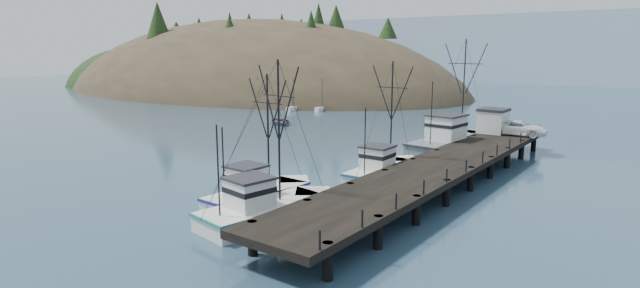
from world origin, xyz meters
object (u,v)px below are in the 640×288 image
Objects in this scene: pier at (441,166)px; pier_shed at (493,120)px; trawler_near at (268,209)px; trawler_far at (385,170)px; motorboat at (280,124)px; pickup_truck at (519,128)px; trawler_mid at (261,194)px; work_vessel at (455,143)px.

pier is 18.14m from pier_shed.
trawler_near is at bearing -97.42° from pier_shed.
motorboat is (-29.21, 19.41, -0.82)m from trawler_far.
pier_shed is 3.02m from pickup_truck.
trawler_far is 1.84× the size of pickup_truck.
trawler_far is (-4.81, -0.97, -0.87)m from pier.
trawler_near is at bearing -103.85° from motorboat.
pickup_truck is at bearing 71.71° from trawler_far.
trawler_mid is (-8.58, -12.98, -0.87)m from pier.
pier_shed is at bearing 77.13° from trawler_mid.
work_vessel is at bearing 86.53° from trawler_near.
trawler_near is at bearing 164.71° from pickup_truck.
trawler_near is at bearing -94.07° from trawler_far.
motorboat is (-29.92, 5.10, -1.23)m from work_vessel.
pier_shed is at bearing 94.76° from pier.
pier_shed is at bearing 80.11° from trawler_far.
pickup_truck is (7.28, 33.15, 1.99)m from trawler_near.
work_vessel is 2.70× the size of motorboat.
pickup_truck is (2.96, 0.00, -0.61)m from pier_shed.
trawler_far is 19.43m from pier_shed.
pier_shed reaches higher than motorboat.
motorboat is at bearing 130.02° from trawler_near.
pickup_truck reaches higher than pier.
motorboat is at bearing 170.34° from work_vessel.
pickup_truck is (6.27, 18.97, 1.99)m from trawler_far.
work_vessel is 7.42m from pickup_truck.
trawler_far is at bearing -99.89° from pier_shed.
work_vessel reaches higher than motorboat.
trawler_mid is at bearing -107.42° from trawler_far.
pier is at bearing 56.54° from trawler_mid.
motorboat is (-28.20, 33.58, -0.82)m from trawler_near.
trawler_near is 28.54m from work_vessel.
trawler_mid is 31.88m from pier_shed.
pier is at bearing 11.42° from trawler_far.
trawler_mid is at bearing 159.14° from pickup_truck.
motorboat is at bearing 151.54° from pier.
work_vessel is at bearing 107.05° from pier.
trawler_near is 14.21m from trawler_far.
trawler_near is at bearing -111.01° from pier.
pier is at bearing 68.99° from trawler_near.
trawler_mid reaches higher than pickup_truck.
pier is 2.86× the size of work_vessel.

